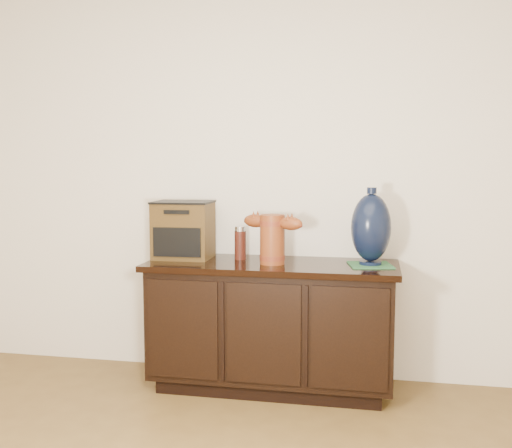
% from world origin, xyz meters
% --- Properties ---
extents(room, '(5.00, 5.00, 5.00)m').
position_xyz_m(room, '(0.00, 0.00, 1.30)').
color(room, brown).
rests_on(room, ground).
extents(sideboard, '(1.46, 0.56, 0.75)m').
position_xyz_m(sideboard, '(0.00, 2.23, 0.39)').
color(sideboard, black).
rests_on(sideboard, ground).
extents(terracotta_vessel, '(0.39, 0.23, 0.28)m').
position_xyz_m(terracotta_vessel, '(0.01, 2.18, 0.92)').
color(terracotta_vessel, brown).
rests_on(terracotta_vessel, sideboard).
extents(tv_radio, '(0.35, 0.29, 0.35)m').
position_xyz_m(tv_radio, '(-0.56, 2.29, 0.93)').
color(tv_radio, '#432D10').
rests_on(tv_radio, sideboard).
extents(green_mat, '(0.28, 0.28, 0.01)m').
position_xyz_m(green_mat, '(0.57, 2.24, 0.76)').
color(green_mat, '#2A5F35').
rests_on(green_mat, sideboard).
extents(lamp_base, '(0.26, 0.26, 0.44)m').
position_xyz_m(lamp_base, '(0.57, 2.24, 0.97)').
color(lamp_base, black).
rests_on(lamp_base, green_mat).
extents(spray_can, '(0.07, 0.07, 0.20)m').
position_xyz_m(spray_can, '(-0.21, 2.30, 0.85)').
color(spray_can, '#5D1C10').
rests_on(spray_can, sideboard).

